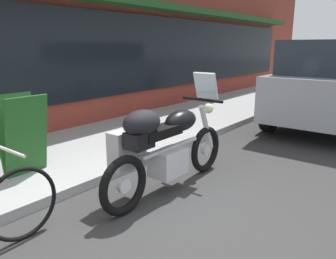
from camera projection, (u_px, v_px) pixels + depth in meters
The scene contains 4 objects.
ground_plane at pixel (166, 218), 3.42m from camera, with size 80.00×80.00×0.00m, color #333333.
sidewalk_curb at pixel (270, 94), 11.71m from camera, with size 30.00×2.45×0.12m.
touring_motorcycle at pixel (162, 145), 3.89m from camera, with size 2.24×0.68×1.40m.
sandwich_board_sign at pixel (22, 135), 4.21m from camera, with size 0.55×0.43×1.03m.
Camera 1 is at (-2.41, -1.92, 1.74)m, focal length 35.15 mm.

